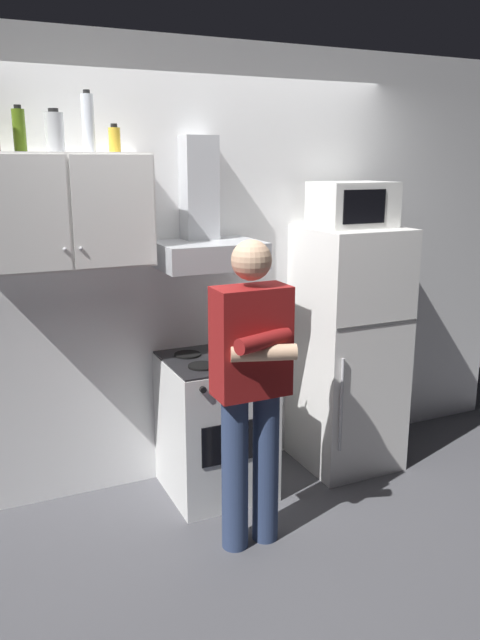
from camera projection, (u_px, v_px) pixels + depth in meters
name	position (u px, v px, depth m)	size (l,w,h in m)	color
ground_plane	(240.00, 506.00, 3.77)	(7.00, 7.00, 0.00)	#4C4C51
back_wall_tiled	(200.00, 268.00, 3.97)	(4.80, 0.10, 2.70)	white
upper_cabinet	(64.00, 211.00, 3.33)	(0.90, 0.37, 0.60)	white
stove_oven	(216.00, 425.00, 3.87)	(0.60, 0.62, 0.87)	silver
range_hood	(206.00, 233.00, 3.69)	(0.60, 0.44, 0.75)	#B7BABF
refrigerator	(348.00, 349.00, 4.16)	(0.60, 0.62, 1.60)	white
microwave	(353.00, 205.00, 3.95)	(0.48, 0.37, 0.28)	silver
person_standing	(251.00, 385.00, 3.20)	(0.38, 0.33, 1.64)	navy
cooking_pot	(243.00, 350.00, 3.69)	(0.28, 0.18, 0.12)	#B7BABF
bottle_spice_jar	(115.00, 139.00, 3.34)	(0.06, 0.06, 0.15)	gold
bottle_vodka_clear	(88.00, 123.00, 3.27)	(0.06, 0.06, 0.31)	silver
bottle_olive_oil	(19.00, 130.00, 3.18)	(0.06, 0.06, 0.23)	#4C6B19
bottle_canister_steel	(55.00, 132.00, 3.25)	(0.09, 0.09, 0.22)	#B2B5BA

